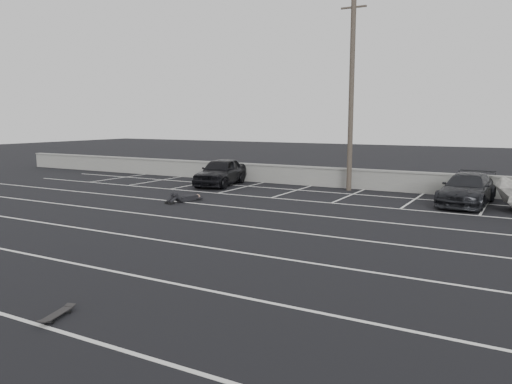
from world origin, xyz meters
The scene contains 8 objects.
ground centered at (0.00, 0.00, 0.00)m, with size 120.00×120.00×0.00m, color black.
seawall centered at (0.00, 14.00, 0.55)m, with size 50.00×0.45×1.06m.
stall_lines centered at (-0.08, 4.41, 0.00)m, with size 36.00×20.05×0.01m.
car_left centered at (-6.52, 11.62, 0.76)m, with size 1.79×4.45×1.52m, color black.
car_right centered at (6.24, 11.49, 0.67)m, with size 1.89×4.64×1.35m, color black.
utility_pole centered at (0.37, 13.20, 4.95)m, with size 1.30×0.26×9.78m.
person centered at (-4.84, 6.45, 0.24)m, with size 1.43×2.57×0.49m, color black, non-canonical shape.
skateboard centered at (1.12, -5.62, 0.07)m, with size 0.38×0.78×0.09m.
Camera 1 is at (8.67, -11.52, 3.67)m, focal length 35.00 mm.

